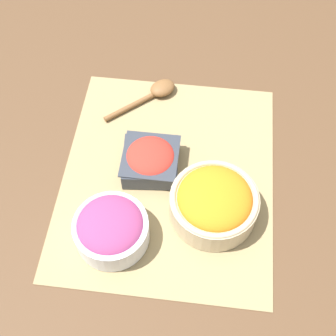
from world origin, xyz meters
TOP-DOWN VIEW (x-y plane):
  - ground_plane at (0.00, 0.00)m, footprint 3.00×3.00m
  - placemat at (0.00, 0.00)m, footprint 0.54×0.45m
  - carrot_bowl at (-0.08, -0.10)m, footprint 0.18×0.18m
  - tomato_bowl at (0.02, 0.04)m, footprint 0.13×0.13m
  - onion_bowl at (-0.16, 0.09)m, footprint 0.15×0.15m
  - wooden_spoon at (0.23, 0.06)m, footprint 0.15×0.17m

SIDE VIEW (x-z plane):
  - ground_plane at x=0.00m, z-range 0.00..0.00m
  - placemat at x=0.00m, z-range 0.00..0.00m
  - wooden_spoon at x=0.23m, z-range 0.00..0.03m
  - tomato_bowl at x=0.02m, z-range 0.00..0.06m
  - onion_bowl at x=-0.16m, z-range 0.01..0.08m
  - carrot_bowl at x=-0.08m, z-range 0.00..0.09m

